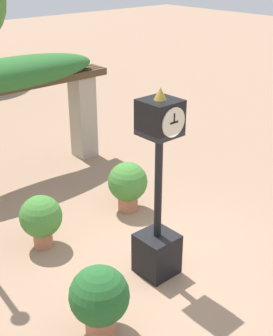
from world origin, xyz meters
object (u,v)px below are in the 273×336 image
Objects in this scene: potted_plant_near_right at (99,298)px; potted_plant_far_right at (41,218)px; pedestal_clock at (158,203)px; potted_plant_far_left at (128,184)px.

potted_plant_near_right reaches higher than potted_plant_far_right.
pedestal_clock is 3.16× the size of potted_plant_far_right.
potted_plant_near_right is 1.07× the size of potted_plant_far_right.
potted_plant_far_left reaches higher than potted_plant_far_right.
potted_plant_near_right is 2.40m from potted_plant_far_right.
pedestal_clock reaches higher than potted_plant_near_right.
potted_plant_near_right reaches higher than potted_plant_far_left.
potted_plant_far_left is 1.04× the size of potted_plant_far_right.
potted_plant_near_right is at bearing -136.87° from potted_plant_far_left.
pedestal_clock is 2.25m from potted_plant_far_right.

